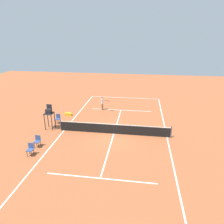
{
  "coord_description": "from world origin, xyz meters",
  "views": [
    {
      "loc": [
        -2.28,
        16.75,
        8.62
      ],
      "look_at": [
        0.67,
        -3.43,
        0.8
      ],
      "focal_mm": 32.95,
      "sensor_mm": 36.0,
      "label": 1
    }
  ],
  "objects": [
    {
      "name": "courtside_chair_near",
      "position": [
        5.8,
        3.15,
        0.53
      ],
      "size": [
        0.44,
        0.46,
        0.95
      ],
      "color": "#262626",
      "rests_on": "ground"
    },
    {
      "name": "courtside_chair_far",
      "position": [
        5.72,
        4.4,
        0.53
      ],
      "size": [
        0.44,
        0.46,
        0.95
      ],
      "color": "#262626",
      "rests_on": "ground"
    },
    {
      "name": "ground_plane",
      "position": [
        0.0,
        0.0,
        0.0
      ],
      "size": [
        60.0,
        60.0,
        0.0
      ],
      "primitive_type": "plane",
      "color": "#AD5933"
    },
    {
      "name": "courtside_chair_mid",
      "position": [
        5.98,
        -1.56,
        0.53
      ],
      "size": [
        0.44,
        0.46,
        0.95
      ],
      "color": "#262626",
      "rests_on": "ground"
    },
    {
      "name": "tennis_ball",
      "position": [
        0.91,
        -3.92,
        0.03
      ],
      "size": [
        0.07,
        0.07,
        0.07
      ],
      "primitive_type": "sphere",
      "color": "#CCE033",
      "rests_on": "ground"
    },
    {
      "name": "equipment_bag",
      "position": [
        5.67,
        -3.73,
        0.15
      ],
      "size": [
        0.76,
        0.32,
        0.3
      ],
      "primitive_type": "cube",
      "color": "yellow",
      "rests_on": "ground"
    },
    {
      "name": "court_lines",
      "position": [
        0.0,
        0.0,
        0.0
      ],
      "size": [
        9.64,
        22.99,
        0.01
      ],
      "color": "white",
      "rests_on": "ground"
    },
    {
      "name": "player_serving",
      "position": [
        2.19,
        -6.05,
        0.98
      ],
      "size": [
        1.17,
        0.91,
        1.66
      ],
      "rotation": [
        0.0,
        0.0,
        1.21
      ],
      "color": "#9E704C",
      "rests_on": "ground"
    },
    {
      "name": "tennis_net",
      "position": [
        0.0,
        0.0,
        0.5
      ],
      "size": [
        10.24,
        0.1,
        1.07
      ],
      "color": "#4C4C51",
      "rests_on": "ground"
    },
    {
      "name": "umpire_chair",
      "position": [
        6.22,
        -0.23,
        1.61
      ],
      "size": [
        0.8,
        0.8,
        2.41
      ],
      "color": "#232328",
      "rests_on": "ground"
    }
  ]
}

